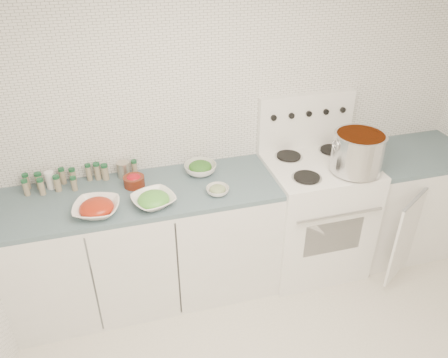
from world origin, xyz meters
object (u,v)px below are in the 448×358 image
(stove, at_px, (313,212))
(bowl_snowpea, at_px, (154,200))
(bowl_tomato, at_px, (97,208))
(stock_pot, at_px, (358,151))

(stove, bearing_deg, bowl_snowpea, -172.52)
(bowl_tomato, xyz_separation_m, bowl_snowpea, (0.35, -0.00, -0.00))
(stock_pot, distance_m, bowl_snowpea, 1.43)
(bowl_tomato, bearing_deg, bowl_snowpea, -0.32)
(bowl_tomato, bearing_deg, stove, 5.77)
(bowl_tomato, height_order, bowl_snowpea, bowl_tomato)
(stock_pot, distance_m, bowl_tomato, 1.78)
(stock_pot, xyz_separation_m, bowl_tomato, (-1.78, 0.01, -0.15))
(stove, distance_m, bowl_snowpea, 1.32)
(stock_pot, relative_size, bowl_snowpea, 1.13)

